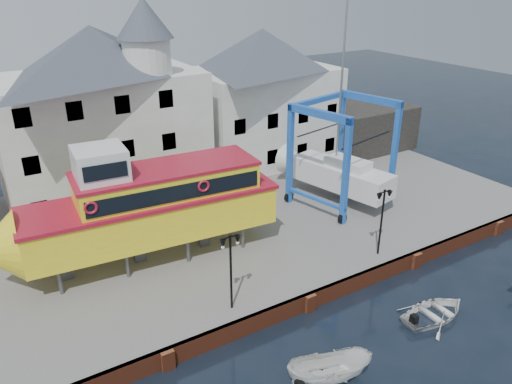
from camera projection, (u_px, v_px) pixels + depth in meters
ground at (309, 310)px, 26.45m from camera, size 140.00×140.00×0.00m
hardstanding at (214, 221)px, 34.81m from camera, size 44.00×22.00×1.00m
quay_wall at (308, 302)px, 26.33m from camera, size 44.00×0.47×1.00m
building_white_main at (102, 111)px, 35.46m from camera, size 14.00×8.30×14.00m
building_white_right at (262, 97)px, 42.87m from camera, size 12.00×8.00×11.20m
shed_dark at (362, 125)px, 47.57m from camera, size 8.00×7.00×4.00m
lamp_post_left at (230, 253)px, 23.78m from camera, size 1.12×0.32×4.20m
lamp_post_right at (383, 206)px, 28.56m from camera, size 1.12×0.32×4.20m
tour_boat at (135, 208)px, 27.82m from camera, size 16.65×5.15×7.14m
travel_lift at (332, 167)px, 36.48m from camera, size 7.55×9.61×14.07m
motorboat_a at (328, 380)px, 21.94m from camera, size 4.05×2.74×1.47m
motorboat_b at (434, 317)px, 25.95m from camera, size 3.98×2.88×0.81m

